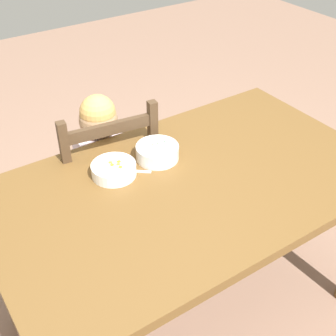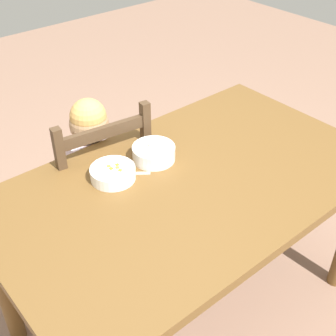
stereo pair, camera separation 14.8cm
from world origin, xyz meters
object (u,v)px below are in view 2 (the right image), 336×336
object	(u,v)px
child_figure	(97,166)
spoon	(126,173)
dining_chair	(99,195)
dining_table	(189,200)
bowl_of_peas	(154,153)
bowl_of_carrots	(113,173)

from	to	relation	value
child_figure	spoon	distance (m)	0.34
dining_chair	child_figure	distance (m)	0.17
dining_table	dining_chair	size ratio (longest dim) A/B	1.59
spoon	child_figure	bearing A→B (deg)	81.16
dining_table	bowl_of_peas	xyz separation A→B (m)	(-0.02, 0.19, 0.13)
dining_table	bowl_of_peas	world-z (taller)	bowl_of_peas
bowl_of_peas	child_figure	bearing A→B (deg)	108.58
spoon	dining_chair	bearing A→B (deg)	82.58
dining_table	spoon	xyz separation A→B (m)	(-0.17, 0.18, 0.11)
child_figure	dining_chair	bearing A→B (deg)	151.70
dining_chair	bowl_of_carrots	size ratio (longest dim) A/B	5.51
dining_table	spoon	world-z (taller)	spoon
bowl_of_carrots	child_figure	bearing A→B (deg)	71.43
bowl_of_carrots	spoon	world-z (taller)	bowl_of_carrots
dining_chair	dining_table	bearing A→B (deg)	-75.59
dining_chair	child_figure	size ratio (longest dim) A/B	1.01
bowl_of_carrots	bowl_of_peas	bearing A→B (deg)	0.01
dining_chair	child_figure	xyz separation A→B (m)	(0.01, -0.00, 0.17)
dining_chair	child_figure	world-z (taller)	dining_chair
bowl_of_carrots	spoon	bearing A→B (deg)	-9.09
dining_table	dining_chair	bearing A→B (deg)	104.41
child_figure	bowl_of_carrots	bearing A→B (deg)	-108.57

